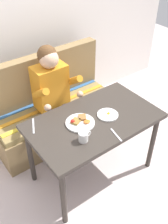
# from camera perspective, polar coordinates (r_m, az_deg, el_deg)

# --- Properties ---
(ground_plane) EXTENTS (8.00, 8.00, 0.00)m
(ground_plane) POSITION_cam_1_polar(r_m,az_deg,el_deg) (2.90, 1.82, -12.76)
(ground_plane) COLOR beige
(back_wall) EXTENTS (4.40, 0.10, 2.60)m
(back_wall) POSITION_cam_1_polar(r_m,az_deg,el_deg) (3.07, -13.34, 19.21)
(back_wall) COLOR silver
(back_wall) RESTS_ON ground
(table) EXTENTS (1.20, 0.70, 0.73)m
(table) POSITION_cam_1_polar(r_m,az_deg,el_deg) (2.43, 2.12, -3.09)
(table) COLOR #332C27
(table) RESTS_ON ground
(couch) EXTENTS (1.44, 0.56, 1.00)m
(couch) POSITION_cam_1_polar(r_m,az_deg,el_deg) (3.13, -6.75, -0.04)
(couch) COLOR olive
(couch) RESTS_ON ground
(person) EXTENTS (0.45, 0.61, 1.21)m
(person) POSITION_cam_1_polar(r_m,az_deg,el_deg) (2.74, -6.46, 4.47)
(person) COLOR orange
(person) RESTS_ON ground
(plate_breakfast) EXTENTS (0.26, 0.26, 0.05)m
(plate_breakfast) POSITION_cam_1_polar(r_m,az_deg,el_deg) (2.33, -0.89, -2.21)
(plate_breakfast) COLOR white
(plate_breakfast) RESTS_ON table
(plate_eggs) EXTENTS (0.19, 0.19, 0.04)m
(plate_eggs) POSITION_cam_1_polar(r_m,az_deg,el_deg) (2.42, 5.14, -0.57)
(plate_eggs) COLOR white
(plate_eggs) RESTS_ON table
(coffee_mug) EXTENTS (0.12, 0.08, 0.09)m
(coffee_mug) POSITION_cam_1_polar(r_m,az_deg,el_deg) (2.14, -0.09, -5.27)
(coffee_mug) COLOR white
(coffee_mug) RESTS_ON table
(fork) EXTENTS (0.05, 0.17, 0.00)m
(fork) POSITION_cam_1_polar(r_m,az_deg,el_deg) (2.24, 6.96, -4.92)
(fork) COLOR silver
(fork) RESTS_ON table
(knife) EXTENTS (0.10, 0.19, 0.00)m
(knife) POSITION_cam_1_polar(r_m,az_deg,el_deg) (2.35, -10.86, -2.94)
(knife) COLOR silver
(knife) RESTS_ON table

